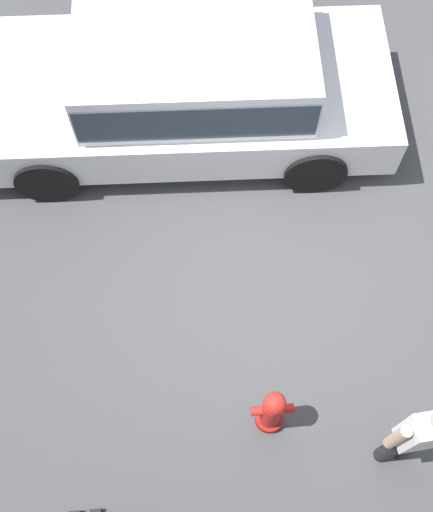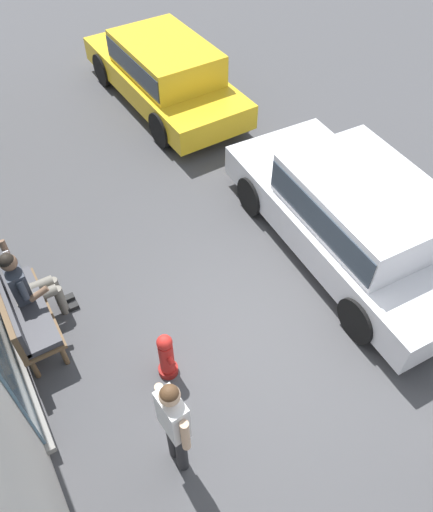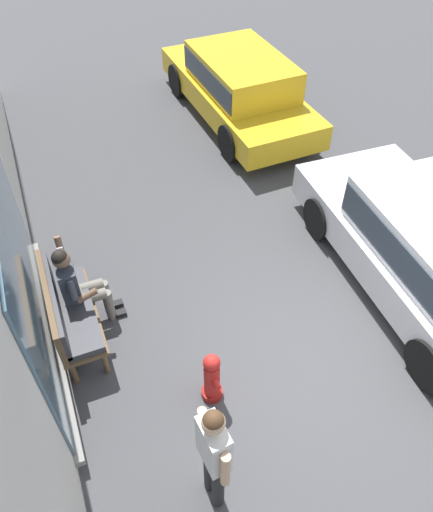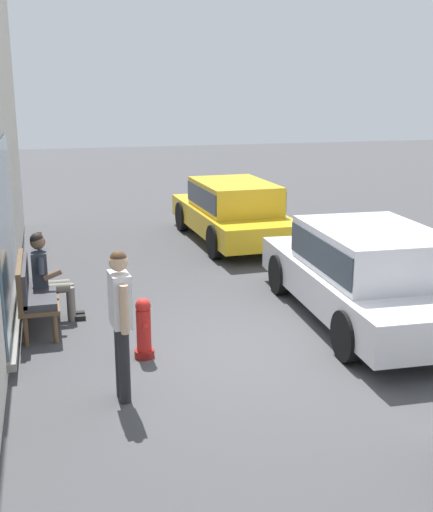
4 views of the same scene
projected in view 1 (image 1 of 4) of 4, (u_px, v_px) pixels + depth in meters
name	position (u px, v px, depth m)	size (l,w,h in m)	color
ground_plane	(255.00, 273.00, 6.65)	(60.00, 60.00, 0.00)	#424244
parked_car_mid	(186.00, 78.00, 6.73)	(4.64, 2.14, 1.43)	silver
pedestrian_standing	(422.00, 435.00, 4.96)	(0.55, 0.23, 1.73)	#232326
fire_hydrant	(272.00, 411.00, 5.66)	(0.38, 0.26, 0.81)	maroon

